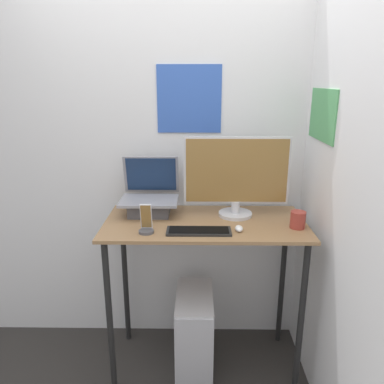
% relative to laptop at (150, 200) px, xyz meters
% --- Properties ---
extents(wall_back, '(6.00, 0.06, 2.60)m').
position_rel_laptop_xyz_m(wall_back, '(0.34, 0.24, 0.21)').
color(wall_back, silver).
rests_on(wall_back, ground_plane).
extents(wall_side_right, '(0.06, 6.00, 2.60)m').
position_rel_laptop_xyz_m(wall_side_right, '(1.01, -0.42, 0.21)').
color(wall_side_right, silver).
rests_on(wall_side_right, ground_plane).
extents(desk, '(1.18, 0.58, 1.00)m').
position_rel_laptop_xyz_m(desk, '(0.34, -0.13, -0.23)').
color(desk, '#936D47').
rests_on(desk, ground_plane).
extents(laptop, '(0.35, 0.30, 0.34)m').
position_rel_laptop_xyz_m(laptop, '(0.00, 0.00, 0.00)').
color(laptop, '#4C4C51').
rests_on(laptop, desk).
extents(monitor, '(0.63, 0.20, 0.48)m').
position_rel_laptop_xyz_m(monitor, '(0.53, -0.03, 0.15)').
color(monitor, silver).
rests_on(monitor, desk).
extents(keyboard, '(0.35, 0.12, 0.02)m').
position_rel_laptop_xyz_m(keyboard, '(0.30, -0.30, -0.08)').
color(keyboard, black).
rests_on(keyboard, desk).
extents(mouse, '(0.04, 0.07, 0.03)m').
position_rel_laptop_xyz_m(mouse, '(0.52, -0.28, -0.07)').
color(mouse, white).
rests_on(mouse, desk).
extents(cell_phone, '(0.08, 0.08, 0.16)m').
position_rel_laptop_xyz_m(cell_phone, '(0.02, -0.30, -0.04)').
color(cell_phone, '#4C4C51').
rests_on(cell_phone, desk).
extents(computer_tower, '(0.22, 0.44, 0.54)m').
position_rel_laptop_xyz_m(computer_tower, '(0.28, -0.19, -0.82)').
color(computer_tower, silver).
rests_on(computer_tower, ground_plane).
extents(mug, '(0.08, 0.08, 0.10)m').
position_rel_laptop_xyz_m(mug, '(0.86, -0.23, -0.04)').
color(mug, '#9E382D').
rests_on(mug, desk).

